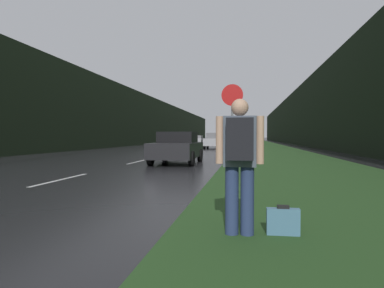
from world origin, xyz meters
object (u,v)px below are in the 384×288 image
car_passing_near (177,148)px  car_oncoming (197,140)px  stop_sign (232,119)px  hitchhiker_with_backpack (240,158)px  suitcase (283,222)px  car_passing_far (215,141)px

car_passing_near → car_oncoming: car_passing_near is taller
stop_sign → car_passing_near: 5.18m
hitchhiker_with_backpack → suitcase: size_ratio=4.23×
hitchhiker_with_backpack → car_oncoming: 47.44m
stop_sign → hitchhiker_with_backpack: 6.89m
stop_sign → car_passing_near: bearing=122.0°
suitcase → car_oncoming: size_ratio=0.10×
stop_sign → car_oncoming: size_ratio=0.69×
car_passing_near → suitcase: bearing=108.1°
car_oncoming → car_passing_far: bearing=-76.1°
suitcase → car_passing_near: bearing=107.1°
suitcase → car_passing_far: bearing=96.0°
hitchhiker_with_backpack → suitcase: hitchhiker_with_backpack is taller
car_oncoming → car_passing_near: bearing=-83.2°
suitcase → stop_sign: bearing=96.8°
stop_sign → car_oncoming: stop_sign is taller
hitchhiker_with_backpack → car_oncoming: bearing=97.9°
stop_sign → car_passing_near: stop_sign is taller
stop_sign → car_passing_near: (-2.68, 4.30, -1.07)m
hitchhiker_with_backpack → suitcase: (0.54, 0.10, -0.80)m
hitchhiker_with_backpack → car_oncoming: (-7.30, 46.88, -0.28)m
stop_sign → suitcase: 6.98m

